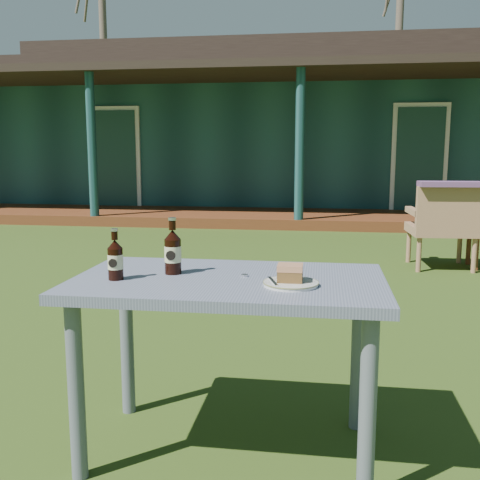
% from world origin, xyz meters
% --- Properties ---
extents(ground, '(80.00, 80.00, 0.00)m').
position_xyz_m(ground, '(0.00, 0.00, 0.00)').
color(ground, '#334916').
extents(pavilion, '(15.80, 8.30, 3.45)m').
position_xyz_m(pavilion, '(-0.00, 9.39, 1.61)').
color(pavilion, '#194041').
rests_on(pavilion, ground).
extents(tree_left, '(0.28, 0.28, 10.50)m').
position_xyz_m(tree_left, '(-8.00, 17.50, 5.25)').
color(tree_left, brown).
rests_on(tree_left, ground).
extents(tree_mid, '(0.28, 0.28, 9.50)m').
position_xyz_m(tree_mid, '(3.00, 18.50, 4.75)').
color(tree_mid, brown).
rests_on(tree_mid, ground).
extents(cafe_table, '(1.20, 0.70, 0.72)m').
position_xyz_m(cafe_table, '(0.00, -1.60, 0.62)').
color(cafe_table, slate).
rests_on(cafe_table, ground).
extents(plate, '(0.20, 0.20, 0.01)m').
position_xyz_m(plate, '(0.25, -1.69, 0.73)').
color(plate, silver).
rests_on(plate, cafe_table).
extents(cake_slice, '(0.09, 0.09, 0.06)m').
position_xyz_m(cake_slice, '(0.24, -1.68, 0.77)').
color(cake_slice, brown).
rests_on(cake_slice, plate).
extents(fork, '(0.05, 0.14, 0.00)m').
position_xyz_m(fork, '(0.18, -1.70, 0.74)').
color(fork, silver).
rests_on(fork, plate).
extents(cola_bottle_near, '(0.07, 0.07, 0.23)m').
position_xyz_m(cola_bottle_near, '(-0.23, -1.56, 0.81)').
color(cola_bottle_near, black).
rests_on(cola_bottle_near, cafe_table).
extents(cola_bottle_far, '(0.06, 0.06, 0.20)m').
position_xyz_m(cola_bottle_far, '(-0.42, -1.69, 0.80)').
color(cola_bottle_far, black).
rests_on(cola_bottle_far, cafe_table).
extents(bottle_cap, '(0.03, 0.03, 0.01)m').
position_xyz_m(bottle_cap, '(0.06, -1.57, 0.72)').
color(bottle_cap, silver).
rests_on(bottle_cap, cafe_table).
extents(armchair_left, '(0.66, 0.63, 0.85)m').
position_xyz_m(armchair_left, '(1.57, 2.18, 0.48)').
color(armchair_left, '#9F714F').
rests_on(armchair_left, ground).
extents(floral_throw, '(0.62, 0.25, 0.05)m').
position_xyz_m(floral_throw, '(1.58, 2.00, 0.88)').
color(floral_throw, '#68416A').
rests_on(floral_throw, armchair_left).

